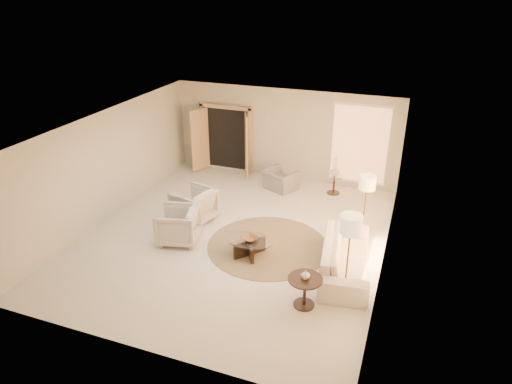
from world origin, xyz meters
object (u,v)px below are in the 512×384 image
(side_table, at_px, (334,183))
(accent_chair, at_px, (280,177))
(end_table, at_px, (305,287))
(armchair_right, at_px, (178,224))
(floor_lamp_near, at_px, (367,185))
(armchair_left, at_px, (194,203))
(floor_lamp_far, at_px, (351,228))
(bowl, at_px, (250,238))
(coffee_table, at_px, (250,246))
(side_vase, at_px, (335,171))
(sofa, at_px, (345,257))
(end_vase, at_px, (306,275))

(side_table, bearing_deg, accent_chair, -170.38)
(end_table, bearing_deg, armchair_right, 159.38)
(floor_lamp_near, bearing_deg, side_table, 117.22)
(armchair_left, height_order, floor_lamp_far, floor_lamp_far)
(floor_lamp_near, height_order, bowl, floor_lamp_near)
(armchair_left, bearing_deg, floor_lamp_near, 113.18)
(armchair_left, relative_size, side_table, 1.71)
(coffee_table, bearing_deg, bowl, 90.00)
(side_vase, bearing_deg, armchair_left, -137.13)
(end_table, bearing_deg, bowl, 141.36)
(coffee_table, distance_m, end_table, 2.07)
(sofa, bearing_deg, accent_chair, 27.89)
(accent_chair, height_order, floor_lamp_near, floor_lamp_near)
(end_table, xyz_separation_m, side_vase, (-0.48, 5.23, 0.26))
(armchair_left, height_order, end_vase, armchair_left)
(armchair_right, distance_m, side_table, 4.92)
(end_table, bearing_deg, side_table, 95.22)
(armchair_right, xyz_separation_m, accent_chair, (1.39, 3.67, -0.07))
(end_table, bearing_deg, floor_lamp_far, 45.41)
(armchair_left, relative_size, floor_lamp_near, 0.59)
(armchair_right, bearing_deg, end_vase, 55.73)
(accent_chair, relative_size, bowl, 2.59)
(end_table, bearing_deg, floor_lamp_near, 77.57)
(armchair_right, distance_m, end_table, 3.67)
(armchair_left, bearing_deg, side_vase, 147.37)
(sofa, bearing_deg, side_table, 6.81)
(armchair_left, distance_m, bowl, 2.23)
(armchair_right, distance_m, end_vase, 3.67)
(armchair_right, distance_m, coffee_table, 1.83)
(sofa, bearing_deg, bowl, 84.96)
(armchair_right, xyz_separation_m, floor_lamp_far, (4.09, -0.62, 1.02))
(floor_lamp_near, relative_size, floor_lamp_far, 0.92)
(coffee_table, relative_size, floor_lamp_far, 0.67)
(sofa, height_order, coffee_table, sofa)
(side_table, distance_m, floor_lamp_near, 2.70)
(bowl, bearing_deg, side_vase, 73.91)
(coffee_table, bearing_deg, armchair_left, 151.14)
(armchair_right, relative_size, side_table, 1.67)
(armchair_left, bearing_deg, coffee_table, 75.64)
(side_table, distance_m, side_vase, 0.35)
(coffee_table, xyz_separation_m, bowl, (0.00, 0.00, 0.19))
(accent_chair, bearing_deg, floor_lamp_near, 168.78)
(sofa, xyz_separation_m, floor_lamp_near, (0.13, 1.61, 1.01))
(armchair_right, bearing_deg, side_table, 129.48)
(floor_lamp_far, distance_m, end_vase, 1.22)
(sofa, distance_m, armchair_left, 4.21)
(side_table, distance_m, floor_lamp_far, 4.83)
(armchair_left, bearing_deg, bowl, 75.64)
(sofa, relative_size, end_table, 3.74)
(end_table, bearing_deg, coffee_table, 141.36)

